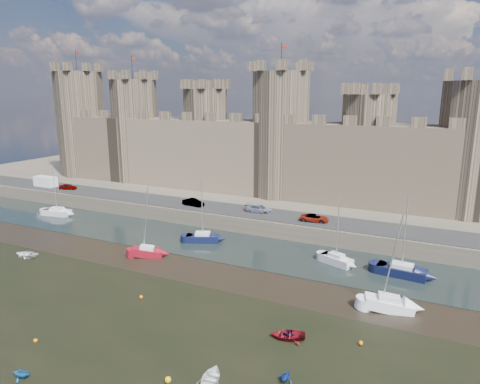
{
  "coord_description": "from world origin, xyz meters",
  "views": [
    {
      "loc": [
        30.06,
        -28.09,
        21.65
      ],
      "look_at": [
        6.14,
        22.0,
        8.81
      ],
      "focal_mm": 32.0,
      "sensor_mm": 36.0,
      "label": 1
    }
  ],
  "objects_px": {
    "van": "(45,182)",
    "sailboat_2": "(336,259)",
    "car_2": "(259,209)",
    "sailboat_1": "(203,237)",
    "sailboat_0": "(57,212)",
    "sailboat_3": "(402,270)",
    "dinghy_1": "(21,373)",
    "car_3": "(315,218)",
    "car_1": "(193,202)",
    "sailboat_4": "(148,252)",
    "sailboat_5": "(389,304)",
    "car_0": "(68,187)"
  },
  "relations": [
    {
      "from": "car_1",
      "to": "sailboat_1",
      "type": "distance_m",
      "value": 12.05
    },
    {
      "from": "car_3",
      "to": "sailboat_3",
      "type": "xyz_separation_m",
      "value": [
        13.56,
        -9.41,
        -2.33
      ]
    },
    {
      "from": "van",
      "to": "sailboat_1",
      "type": "bearing_deg",
      "value": -12.39
    },
    {
      "from": "car_0",
      "to": "sailboat_3",
      "type": "bearing_deg",
      "value": -114.57
    },
    {
      "from": "sailboat_1",
      "to": "dinghy_1",
      "type": "xyz_separation_m",
      "value": [
        3.04,
        -33.05,
        -0.36
      ]
    },
    {
      "from": "sailboat_0",
      "to": "dinghy_1",
      "type": "bearing_deg",
      "value": -55.2
    },
    {
      "from": "sailboat_0",
      "to": "sailboat_4",
      "type": "relative_size",
      "value": 0.95
    },
    {
      "from": "car_2",
      "to": "sailboat_1",
      "type": "relative_size",
      "value": 0.46
    },
    {
      "from": "sailboat_3",
      "to": "dinghy_1",
      "type": "xyz_separation_m",
      "value": [
        -24.87,
        -32.89,
        -0.36
      ]
    },
    {
      "from": "van",
      "to": "sailboat_2",
      "type": "xyz_separation_m",
      "value": [
        63.56,
        -9.46,
        -2.83
      ]
    },
    {
      "from": "car_2",
      "to": "car_3",
      "type": "bearing_deg",
      "value": -99.33
    },
    {
      "from": "sailboat_4",
      "to": "sailboat_1",
      "type": "bearing_deg",
      "value": 41.47
    },
    {
      "from": "sailboat_0",
      "to": "car_2",
      "type": "bearing_deg",
      "value": 4.58
    },
    {
      "from": "van",
      "to": "sailboat_5",
      "type": "height_order",
      "value": "sailboat_5"
    },
    {
      "from": "car_1",
      "to": "sailboat_4",
      "type": "distance_m",
      "value": 18.0
    },
    {
      "from": "car_3",
      "to": "sailboat_1",
      "type": "relative_size",
      "value": 0.45
    },
    {
      "from": "sailboat_3",
      "to": "sailboat_4",
      "type": "distance_m",
      "value": 32.73
    },
    {
      "from": "car_2",
      "to": "sailboat_3",
      "type": "relative_size",
      "value": 0.45
    },
    {
      "from": "car_0",
      "to": "sailboat_1",
      "type": "relative_size",
      "value": 0.37
    },
    {
      "from": "car_1",
      "to": "car_0",
      "type": "bearing_deg",
      "value": 97.35
    },
    {
      "from": "van",
      "to": "dinghy_1",
      "type": "xyz_separation_m",
      "value": [
        46.68,
        -42.58,
        -3.18
      ]
    },
    {
      "from": "van",
      "to": "car_3",
      "type": "bearing_deg",
      "value": -0.35
    },
    {
      "from": "dinghy_1",
      "to": "sailboat_2",
      "type": "bearing_deg",
      "value": -40.08
    },
    {
      "from": "car_0",
      "to": "car_3",
      "type": "height_order",
      "value": "car_0"
    },
    {
      "from": "car_2",
      "to": "sailboat_3",
      "type": "bearing_deg",
      "value": -116.93
    },
    {
      "from": "sailboat_5",
      "to": "sailboat_1",
      "type": "bearing_deg",
      "value": 146.65
    },
    {
      "from": "van",
      "to": "car_1",
      "type": "bearing_deg",
      "value": -0.45
    },
    {
      "from": "van",
      "to": "sailboat_5",
      "type": "distance_m",
      "value": 73.75
    },
    {
      "from": "van",
      "to": "sailboat_2",
      "type": "bearing_deg",
      "value": -8.53
    },
    {
      "from": "sailboat_2",
      "to": "sailboat_4",
      "type": "distance_m",
      "value": 25.14
    },
    {
      "from": "van",
      "to": "sailboat_2",
      "type": "height_order",
      "value": "sailboat_2"
    },
    {
      "from": "car_2",
      "to": "sailboat_4",
      "type": "distance_m",
      "value": 20.61
    },
    {
      "from": "car_0",
      "to": "sailboat_4",
      "type": "bearing_deg",
      "value": -134.04
    },
    {
      "from": "sailboat_0",
      "to": "sailboat_1",
      "type": "xyz_separation_m",
      "value": [
        31.05,
        -0.93,
        0.03
      ]
    },
    {
      "from": "car_2",
      "to": "sailboat_0",
      "type": "xyz_separation_m",
      "value": [
        -35.72,
        -9.49,
        -2.41
      ]
    },
    {
      "from": "car_1",
      "to": "car_2",
      "type": "relative_size",
      "value": 0.9
    },
    {
      "from": "car_2",
      "to": "sailboat_4",
      "type": "xyz_separation_m",
      "value": [
        -8.5,
        -18.61,
        -2.42
      ]
    },
    {
      "from": "dinghy_1",
      "to": "car_0",
      "type": "bearing_deg",
      "value": 30.35
    },
    {
      "from": "sailboat_4",
      "to": "car_1",
      "type": "bearing_deg",
      "value": 77.72
    },
    {
      "from": "van",
      "to": "sailboat_0",
      "type": "relative_size",
      "value": 0.54
    },
    {
      "from": "car_3",
      "to": "car_1",
      "type": "bearing_deg",
      "value": 83.56
    },
    {
      "from": "sailboat_0",
      "to": "sailboat_2",
      "type": "height_order",
      "value": "sailboat_0"
    },
    {
      "from": "van",
      "to": "sailboat_4",
      "type": "distance_m",
      "value": 43.69
    },
    {
      "from": "dinghy_1",
      "to": "car_1",
      "type": "bearing_deg",
      "value": 0.64
    },
    {
      "from": "sailboat_1",
      "to": "sailboat_3",
      "type": "xyz_separation_m",
      "value": [
        27.91,
        -0.16,
        0.0
      ]
    },
    {
      "from": "sailboat_2",
      "to": "sailboat_5",
      "type": "relative_size",
      "value": 0.89
    },
    {
      "from": "car_3",
      "to": "sailboat_4",
      "type": "xyz_separation_m",
      "value": [
        -18.17,
        -17.45,
        -2.38
      ]
    },
    {
      "from": "sailboat_2",
      "to": "dinghy_1",
      "type": "distance_m",
      "value": 37.18
    },
    {
      "from": "sailboat_3",
      "to": "sailboat_4",
      "type": "relative_size",
      "value": 1.02
    },
    {
      "from": "car_1",
      "to": "sailboat_5",
      "type": "bearing_deg",
      "value": -110.69
    }
  ]
}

